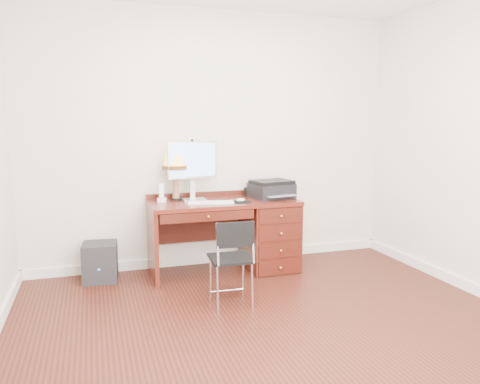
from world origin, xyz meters
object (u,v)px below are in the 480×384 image
object	(u,v)px
monitor	(193,163)
chair	(233,254)
phone	(162,197)
desk	(253,230)
printer	(272,189)
equipment_box	(100,262)
leg_lamp	(175,162)

from	to	relation	value
monitor	chair	size ratio (longest dim) A/B	0.80
phone	chair	bearing A→B (deg)	-55.63
desk	monitor	bearing A→B (deg)	168.25
monitor	printer	bearing A→B (deg)	-16.24
printer	equipment_box	bearing A→B (deg)	165.67
chair	equipment_box	distance (m)	1.47
monitor	phone	xyz separation A→B (m)	(-0.33, -0.03, -0.32)
desk	equipment_box	bearing A→B (deg)	176.46
leg_lamp	phone	size ratio (longest dim) A/B	2.93
printer	chair	xyz separation A→B (m)	(-0.70, -0.90, -0.39)
desk	chair	world-z (taller)	desk
phone	chair	world-z (taller)	phone
desk	monitor	world-z (taller)	monitor
monitor	phone	size ratio (longest dim) A/B	3.25
leg_lamp	chair	world-z (taller)	leg_lamp
equipment_box	printer	bearing A→B (deg)	3.13
desk	leg_lamp	bearing A→B (deg)	167.41
monitor	chair	distance (m)	1.23
equipment_box	leg_lamp	bearing A→B (deg)	11.78
desk	monitor	size ratio (longest dim) A/B	2.51
leg_lamp	equipment_box	world-z (taller)	leg_lamp
printer	monitor	bearing A→B (deg)	160.28
desk	phone	world-z (taller)	phone
phone	equipment_box	bearing A→B (deg)	-169.66
equipment_box	desk	bearing A→B (deg)	2.46
monitor	leg_lamp	xyz separation A→B (m)	(-0.17, 0.05, 0.02)
monitor	leg_lamp	distance (m)	0.18
leg_lamp	printer	bearing A→B (deg)	-9.56
desk	chair	xyz separation A→B (m)	(-0.49, -0.89, 0.04)
printer	equipment_box	world-z (taller)	printer
phone	chair	distance (m)	1.14
phone	equipment_box	xyz separation A→B (m)	(-0.62, -0.00, -0.62)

